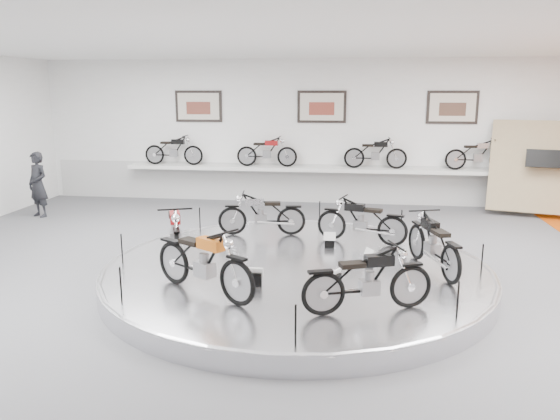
# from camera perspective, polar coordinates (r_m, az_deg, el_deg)

# --- Properties ---
(floor) EXTENTS (16.00, 16.00, 0.00)m
(floor) POSITION_cam_1_polar(r_m,az_deg,el_deg) (8.98, 1.54, -8.16)
(floor) COLOR #555558
(floor) RESTS_ON ground
(ceiling) EXTENTS (16.00, 16.00, 0.00)m
(ceiling) POSITION_cam_1_polar(r_m,az_deg,el_deg) (8.45, 1.71, 18.14)
(ceiling) COLOR white
(ceiling) RESTS_ON wall_back
(wall_back) EXTENTS (16.00, 0.00, 16.00)m
(wall_back) POSITION_cam_1_polar(r_m,az_deg,el_deg) (15.43, 4.35, 8.11)
(wall_back) COLOR white
(wall_back) RESTS_ON floor
(dado_band) EXTENTS (15.68, 0.04, 1.10)m
(dado_band) POSITION_cam_1_polar(r_m,az_deg,el_deg) (15.59, 4.26, 2.78)
(dado_band) COLOR #BCBCBA
(dado_band) RESTS_ON floor
(display_platform) EXTENTS (6.40, 6.40, 0.30)m
(display_platform) POSITION_cam_1_polar(r_m,az_deg,el_deg) (9.21, 1.75, -6.63)
(display_platform) COLOR silver
(display_platform) RESTS_ON floor
(platform_rim) EXTENTS (6.40, 6.40, 0.10)m
(platform_rim) POSITION_cam_1_polar(r_m,az_deg,el_deg) (9.17, 1.75, -5.92)
(platform_rim) COLOR #B2B2BA
(platform_rim) RESTS_ON display_platform
(shelf) EXTENTS (11.00, 0.55, 0.10)m
(shelf) POSITION_cam_1_polar(r_m,az_deg,el_deg) (15.24, 4.22, 4.27)
(shelf) COLOR silver
(shelf) RESTS_ON wall_back
(poster_left) EXTENTS (1.35, 0.06, 0.88)m
(poster_left) POSITION_cam_1_polar(r_m,az_deg,el_deg) (15.94, -8.51, 10.67)
(poster_left) COLOR beige
(poster_left) RESTS_ON wall_back
(poster_center) EXTENTS (1.35, 0.06, 0.88)m
(poster_center) POSITION_cam_1_polar(r_m,az_deg,el_deg) (15.35, 4.38, 10.70)
(poster_center) COLOR beige
(poster_center) RESTS_ON wall_back
(poster_right) EXTENTS (1.35, 0.06, 0.88)m
(poster_right) POSITION_cam_1_polar(r_m,az_deg,el_deg) (15.55, 17.57, 10.19)
(poster_right) COLOR beige
(poster_right) RESTS_ON wall_back
(display_panel) EXTENTS (2.56, 1.52, 2.30)m
(display_panel) POSITION_cam_1_polar(r_m,az_deg,el_deg) (15.34, 25.52, 4.09)
(display_panel) COLOR #9B8861
(display_panel) RESTS_ON floor
(shelf_bike_a) EXTENTS (1.22, 0.43, 0.73)m
(shelf_bike_a) POSITION_cam_1_polar(r_m,az_deg,el_deg) (15.99, -11.04, 5.96)
(shelf_bike_a) COLOR black
(shelf_bike_a) RESTS_ON shelf
(shelf_bike_b) EXTENTS (1.22, 0.43, 0.73)m
(shelf_bike_b) POSITION_cam_1_polar(r_m,az_deg,el_deg) (15.35, -1.38, 5.92)
(shelf_bike_b) COLOR maroon
(shelf_bike_b) RESTS_ON shelf
(shelf_bike_c) EXTENTS (1.22, 0.43, 0.73)m
(shelf_bike_c) POSITION_cam_1_polar(r_m,az_deg,el_deg) (15.18, 9.93, 5.67)
(shelf_bike_c) COLOR black
(shelf_bike_c) RESTS_ON shelf
(shelf_bike_d) EXTENTS (1.22, 0.43, 0.73)m
(shelf_bike_d) POSITION_cam_1_polar(r_m,az_deg,el_deg) (15.53, 19.98, 5.26)
(shelf_bike_d) COLOR #AFAFB4
(shelf_bike_d) RESTS_ON shelf
(bike_a) EXTENTS (1.58, 0.92, 0.88)m
(bike_a) POSITION_cam_1_polar(r_m,az_deg,el_deg) (10.46, 8.52, -1.08)
(bike_a) COLOR black
(bike_a) RESTS_ON display_platform
(bike_b) EXTENTS (1.54, 0.71, 0.87)m
(bike_b) POSITION_cam_1_polar(r_m,az_deg,el_deg) (10.91, -1.92, -0.40)
(bike_b) COLOR #AFAFB4
(bike_b) RESTS_ON display_platform
(bike_c) EXTENTS (1.12, 1.75, 0.97)m
(bike_c) POSITION_cam_1_polar(r_m,az_deg,el_deg) (9.57, -10.89, -2.14)
(bike_c) COLOR maroon
(bike_c) RESTS_ON display_platform
(bike_d) EXTENTS (1.73, 1.41, 0.99)m
(bike_d) POSITION_cam_1_polar(r_m,az_deg,el_deg) (7.82, -8.00, -5.28)
(bike_d) COLOR #B35412
(bike_d) RESTS_ON display_platform
(bike_e) EXTENTS (1.62, 1.03, 0.90)m
(bike_e) POSITION_cam_1_polar(r_m,az_deg,el_deg) (7.25, 9.19, -7.16)
(bike_e) COLOR black
(bike_e) RESTS_ON display_platform
(bike_f) EXTENTS (1.00, 1.67, 0.93)m
(bike_f) POSITION_cam_1_polar(r_m,az_deg,el_deg) (9.08, 15.71, -3.32)
(bike_f) COLOR black
(bike_f) RESTS_ON display_platform
(visitor) EXTENTS (0.71, 0.61, 1.65)m
(visitor) POSITION_cam_1_polar(r_m,az_deg,el_deg) (15.05, -23.97, 2.45)
(visitor) COLOR black
(visitor) RESTS_ON floor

